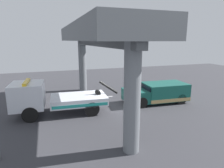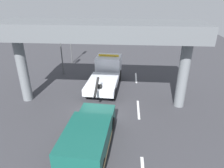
# 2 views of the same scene
# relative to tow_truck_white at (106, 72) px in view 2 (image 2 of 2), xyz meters

# --- Properties ---
(ground_plane) EXTENTS (60.00, 40.00, 0.10)m
(ground_plane) POSITION_rel_tow_truck_white_xyz_m (-4.20, 0.05, -1.25)
(ground_plane) COLOR #38383D
(lane_stripe_mid) EXTENTS (2.60, 0.16, 0.01)m
(lane_stripe_mid) POSITION_rel_tow_truck_white_xyz_m (-4.20, -2.80, -1.20)
(lane_stripe_mid) COLOR silver
(lane_stripe_mid) RESTS_ON ground
(lane_stripe_east) EXTENTS (2.60, 0.16, 0.01)m
(lane_stripe_east) POSITION_rel_tow_truck_white_xyz_m (1.80, -2.80, -1.20)
(lane_stripe_east) COLOR silver
(lane_stripe_east) RESTS_ON ground
(tow_truck_white) EXTENTS (7.32, 2.77, 2.46)m
(tow_truck_white) POSITION_rel_tow_truck_white_xyz_m (0.00, 0.00, 0.00)
(tow_truck_white) COLOR silver
(tow_truck_white) RESTS_ON ground
(towed_van_green) EXTENTS (5.33, 2.51, 1.58)m
(towed_van_green) POSITION_rel_tow_truck_white_xyz_m (-8.50, 0.05, -0.42)
(towed_van_green) COLOR #145147
(towed_van_green) RESTS_ON ground
(overpass_structure) EXTENTS (3.60, 13.82, 6.10)m
(overpass_structure) POSITION_rel_tow_truck_white_xyz_m (-3.36, 0.05, 4.04)
(overpass_structure) COLOR slate
(overpass_structure) RESTS_ON ground
(traffic_light_near) EXTENTS (0.39, 0.32, 4.12)m
(traffic_light_near) POSITION_rel_tow_truck_white_xyz_m (2.32, 4.78, 1.81)
(traffic_light_near) COLOR #515456
(traffic_light_near) RESTS_ON ground
(traffic_light_far) EXTENTS (0.39, 0.32, 4.39)m
(traffic_light_far) POSITION_rel_tow_truck_white_xyz_m (5.82, 4.78, 2.00)
(traffic_light_far) COLOR #515456
(traffic_light_far) RESTS_ON ground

